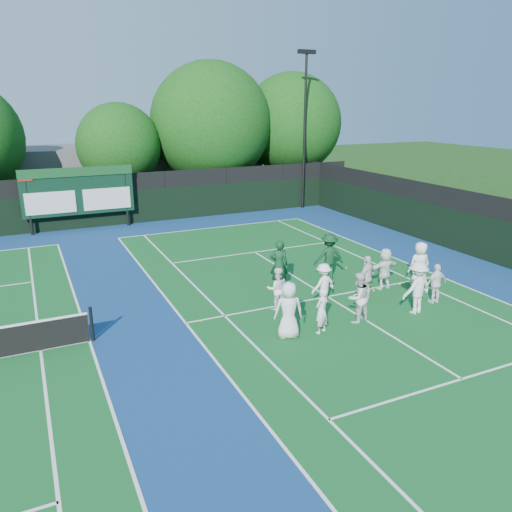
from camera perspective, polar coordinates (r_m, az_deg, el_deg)
name	(u,v)px	position (r m, az deg, el deg)	size (l,w,h in m)	color
ground	(343,306)	(18.04, 9.90, -5.70)	(120.00, 120.00, 0.00)	#163A10
court_apron	(170,326)	(16.50, -9.76, -7.91)	(34.00, 32.00, 0.01)	navy
near_court	(327,297)	(18.80, 8.16, -4.62)	(11.05, 23.85, 0.01)	#115521
back_fence	(97,204)	(30.26, -17.68, 5.71)	(34.00, 0.08, 3.00)	black
divider_fence_right	(503,236)	(24.36, 26.36, 2.11)	(0.08, 32.00, 3.00)	black
scoreboard	(78,192)	(29.61, -19.66, 6.93)	(6.00, 0.21, 3.55)	black
clubhouse	(136,172)	(38.62, -13.55, 9.32)	(18.00, 6.00, 4.00)	#59595E
light_pole_right	(305,113)	(33.93, 5.63, 15.98)	(1.20, 0.30, 10.12)	black
tree_c	(121,147)	(33.74, -15.15, 11.91)	(5.29, 5.29, 6.99)	black
tree_d	(213,126)	(35.32, -4.98, 14.53)	(8.19, 8.19, 9.68)	black
tree_e	(293,126)	(37.96, 4.22, 14.59)	(7.24, 7.24, 9.09)	black
tennis_ball_0	(305,316)	(16.99, 5.59, -6.86)	(0.07, 0.07, 0.07)	#D7E71B
tennis_ball_1	(346,268)	(22.11, 10.29, -1.31)	(0.07, 0.07, 0.07)	#D7E71B
tennis_ball_2	(400,284)	(20.61, 16.12, -3.10)	(0.07, 0.07, 0.07)	#D7E71B
tennis_ball_3	(201,321)	(16.69, -6.30, -7.34)	(0.07, 0.07, 0.07)	#D7E71B
tennis_ball_4	(274,279)	(20.41, 2.12, -2.61)	(0.07, 0.07, 0.07)	#D7E71B
tennis_ball_5	(374,290)	(19.68, 13.30, -3.84)	(0.07, 0.07, 0.07)	#D7E71B
player_front_0	(289,310)	(15.23, 3.75, -6.19)	(0.88, 0.57, 1.80)	white
player_front_1	(322,311)	(15.68, 7.51, -6.21)	(0.54, 0.36, 1.49)	white
player_front_2	(358,298)	(16.60, 11.56, -4.68)	(0.83, 0.65, 1.71)	silver
player_front_3	(417,287)	(17.80, 17.91, -3.43)	(1.19, 0.68, 1.84)	white
player_front_4	(436,283)	(18.98, 19.90, -2.97)	(0.86, 0.36, 1.46)	white
player_back_0	(277,289)	(17.27, 2.43, -3.77)	(0.74, 0.58, 1.53)	white
player_back_1	(323,284)	(17.85, 7.70, -3.21)	(0.98, 0.57, 1.52)	white
player_back_2	(367,277)	(18.61, 12.56, -2.40)	(0.97, 0.41, 1.66)	silver
player_back_3	(385,268)	(19.83, 14.48, -1.39)	(1.50, 0.48, 1.62)	white
player_back_4	(420,264)	(20.42, 18.20, -0.92)	(0.87, 0.57, 1.79)	white
coach_left	(279,265)	(19.19, 2.64, -0.98)	(0.70, 0.46, 1.93)	#0E361D
coach_right	(329,256)	(20.40, 8.34, -0.05)	(1.24, 0.71, 1.92)	#0E341A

